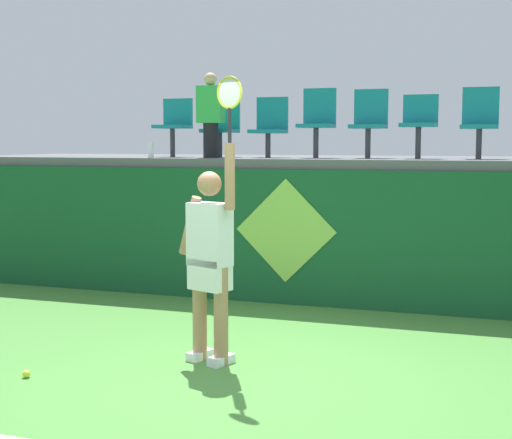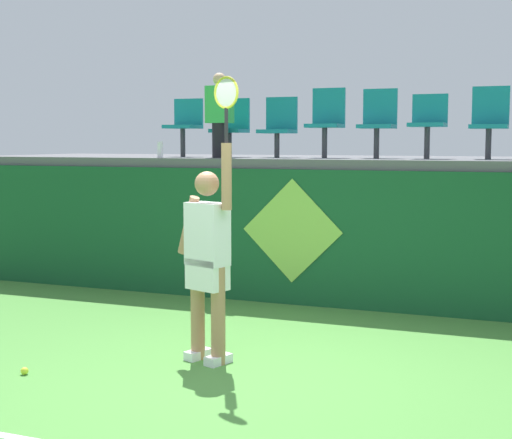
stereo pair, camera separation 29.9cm
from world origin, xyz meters
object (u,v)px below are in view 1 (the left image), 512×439
tennis_ball (26,374)px  water_bottle (151,150)px  spectator_0 (211,114)px  stadium_chair_4 (369,120)px  tennis_player (210,255)px  stadium_chair_6 (480,119)px  stadium_chair_3 (318,119)px  stadium_chair_1 (222,125)px  stadium_chair_2 (270,125)px  stadium_chair_5 (419,121)px  stadium_chair_0 (174,123)px

tennis_ball → water_bottle: (-0.69, 3.73, 1.85)m
water_bottle → spectator_0: spectator_0 is taller
water_bottle → stadium_chair_4: bearing=14.0°
tennis_player → stadium_chair_6: 4.30m
tennis_player → stadium_chair_3: size_ratio=2.78×
tennis_ball → stadium_chair_4: (2.09, 4.42, 2.24)m
water_bottle → stadium_chair_1: bearing=43.1°
tennis_player → stadium_chair_3: 3.74m
stadium_chair_4 → stadium_chair_6: 1.36m
stadium_chair_1 → stadium_chair_4: (2.04, 0.00, 0.05)m
tennis_player → stadium_chair_1: (-1.26, 3.49, 1.24)m
water_bottle → stadium_chair_2: (1.43, 0.69, 0.33)m
tennis_player → water_bottle: tennis_player is taller
stadium_chair_3 → stadium_chair_4: (0.68, -0.00, -0.02)m
tennis_ball → spectator_0: 4.65m
stadium_chair_6 → stadium_chair_5: bearing=-179.1°
tennis_ball → stadium_chair_6: stadium_chair_6 is taller
stadium_chair_1 → spectator_0: spectator_0 is taller
tennis_ball → spectator_0: size_ratio=0.06×
stadium_chair_0 → stadium_chair_1: stadium_chair_0 is taller
tennis_ball → stadium_chair_3: 5.16m
tennis_player → spectator_0: spectator_0 is taller
stadium_chair_0 → water_bottle: bearing=-92.4°
tennis_player → tennis_ball: 1.86m
tennis_ball → stadium_chair_2: (0.74, 4.42, 2.18)m
stadium_chair_3 → spectator_0: spectator_0 is taller
water_bottle → stadium_chair_6: size_ratio=0.24×
stadium_chair_0 → stadium_chair_5: 3.38m
tennis_ball → stadium_chair_5: stadium_chair_5 is taller
water_bottle → stadium_chair_1: 1.06m
stadium_chair_2 → stadium_chair_3: 0.66m
stadium_chair_2 → stadium_chair_4: bearing=0.0°
tennis_player → water_bottle: (-2.00, 2.80, 0.91)m
tennis_ball → water_bottle: water_bottle is taller
stadium_chair_4 → stadium_chair_6: stadium_chair_4 is taller
tennis_ball → stadium_chair_5: size_ratio=0.08×
stadium_chair_6 → stadium_chair_4: bearing=-180.0°
tennis_player → stadium_chair_5: 3.97m
stadium_chair_1 → stadium_chair_2: (0.69, 0.00, -0.00)m
tennis_ball → stadium_chair_5: (2.72, 4.41, 2.22)m
stadium_chair_2 → stadium_chair_6: stadium_chair_6 is taller
stadium_chair_3 → stadium_chair_5: (1.32, -0.01, -0.04)m
stadium_chair_4 → stadium_chair_5: 0.63m
stadium_chair_1 → stadium_chair_5: 2.67m
tennis_player → stadium_chair_6: (2.14, 3.50, 1.29)m
stadium_chair_1 → stadium_chair_6: stadium_chair_6 is taller
stadium_chair_1 → stadium_chair_6: bearing=0.1°
stadium_chair_0 → stadium_chair_5: size_ratio=1.01×
tennis_player → spectator_0: bearing=112.2°
water_bottle → stadium_chair_4: 2.89m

